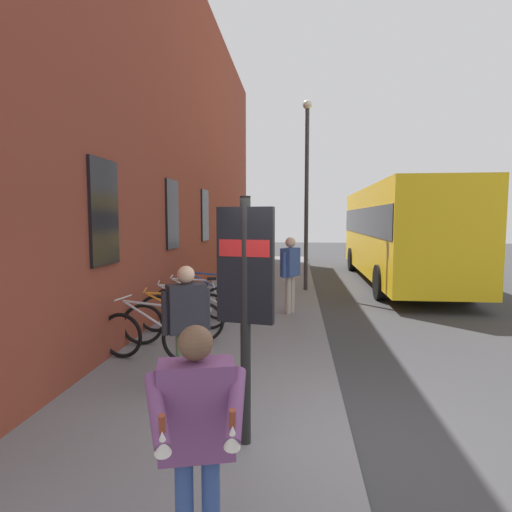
{
  "coord_description": "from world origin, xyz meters",
  "views": [
    {
      "loc": [
        -4.14,
        0.57,
        2.32
      ],
      "look_at": [
        2.86,
        1.25,
        1.68
      ],
      "focal_mm": 29.61,
      "sensor_mm": 36.0,
      "label": 1
    }
  ],
  "objects_px": {
    "bicycle_nearest_sign": "(174,322)",
    "transit_info_sign": "(245,281)",
    "bicycle_leaning_wall": "(195,302)",
    "tourist_with_hotdogs": "(197,425)",
    "pedestrian_by_facade": "(290,267)",
    "bicycle_end_of_row": "(209,295)",
    "city_bus": "(398,229)",
    "pedestrian_near_bus": "(187,317)",
    "pedestrian_crossing_street": "(227,270)",
    "street_lamp": "(307,180)",
    "bicycle_beside_lamp": "(152,336)",
    "bicycle_under_window": "(185,311)"
  },
  "relations": [
    {
      "from": "bicycle_end_of_row",
      "to": "tourist_with_hotdogs",
      "type": "xyz_separation_m",
      "value": [
        -7.33,
        -1.48,
        0.58
      ]
    },
    {
      "from": "bicycle_beside_lamp",
      "to": "bicycle_under_window",
      "type": "bearing_deg",
      "value": -0.95
    },
    {
      "from": "pedestrian_crossing_street",
      "to": "pedestrian_near_bus",
      "type": "bearing_deg",
      "value": -176.4
    },
    {
      "from": "bicycle_beside_lamp",
      "to": "pedestrian_by_facade",
      "type": "xyz_separation_m",
      "value": [
        3.5,
        -2.05,
        0.68
      ]
    },
    {
      "from": "city_bus",
      "to": "pedestrian_by_facade",
      "type": "distance_m",
      "value": 6.92
    },
    {
      "from": "bicycle_nearest_sign",
      "to": "tourist_with_hotdogs",
      "type": "distance_m",
      "value": 4.99
    },
    {
      "from": "bicycle_end_of_row",
      "to": "street_lamp",
      "type": "distance_m",
      "value": 4.94
    },
    {
      "from": "bicycle_beside_lamp",
      "to": "bicycle_end_of_row",
      "type": "xyz_separation_m",
      "value": [
        3.53,
        -0.14,
        0.0
      ]
    },
    {
      "from": "bicycle_leaning_wall",
      "to": "tourist_with_hotdogs",
      "type": "bearing_deg",
      "value": -166.04
    },
    {
      "from": "pedestrian_by_facade",
      "to": "bicycle_leaning_wall",
      "type": "bearing_deg",
      "value": 114.21
    },
    {
      "from": "bicycle_leaning_wall",
      "to": "city_bus",
      "type": "height_order",
      "value": "city_bus"
    },
    {
      "from": "city_bus",
      "to": "pedestrian_near_bus",
      "type": "bearing_deg",
      "value": 154.79
    },
    {
      "from": "transit_info_sign",
      "to": "pedestrian_crossing_street",
      "type": "bearing_deg",
      "value": 11.08
    },
    {
      "from": "bicycle_nearest_sign",
      "to": "bicycle_under_window",
      "type": "distance_m",
      "value": 0.85
    },
    {
      "from": "bicycle_leaning_wall",
      "to": "transit_info_sign",
      "type": "relative_size",
      "value": 0.73
    },
    {
      "from": "pedestrian_near_bus",
      "to": "street_lamp",
      "type": "distance_m",
      "value": 8.41
    },
    {
      "from": "bicycle_leaning_wall",
      "to": "bicycle_beside_lamp",
      "type": "bearing_deg",
      "value": 179.31
    },
    {
      "from": "bicycle_leaning_wall",
      "to": "pedestrian_near_bus",
      "type": "distance_m",
      "value": 3.89
    },
    {
      "from": "city_bus",
      "to": "tourist_with_hotdogs",
      "type": "xyz_separation_m",
      "value": [
        -13.09,
        4.16,
        -0.83
      ]
    },
    {
      "from": "pedestrian_by_facade",
      "to": "pedestrian_near_bus",
      "type": "height_order",
      "value": "pedestrian_by_facade"
    },
    {
      "from": "bicycle_beside_lamp",
      "to": "transit_info_sign",
      "type": "bearing_deg",
      "value": -142.43
    },
    {
      "from": "transit_info_sign",
      "to": "pedestrian_crossing_street",
      "type": "distance_m",
      "value": 6.14
    },
    {
      "from": "bicycle_nearest_sign",
      "to": "pedestrian_by_facade",
      "type": "height_order",
      "value": "pedestrian_by_facade"
    },
    {
      "from": "pedestrian_near_bus",
      "to": "tourist_with_hotdogs",
      "type": "distance_m",
      "value": 2.74
    },
    {
      "from": "bicycle_nearest_sign",
      "to": "bicycle_leaning_wall",
      "type": "bearing_deg",
      "value": 1.46
    },
    {
      "from": "pedestrian_near_bus",
      "to": "tourist_with_hotdogs",
      "type": "relative_size",
      "value": 1.03
    },
    {
      "from": "bicycle_end_of_row",
      "to": "bicycle_under_window",
      "type": "bearing_deg",
      "value": 176.26
    },
    {
      "from": "bicycle_under_window",
      "to": "pedestrian_by_facade",
      "type": "height_order",
      "value": "pedestrian_by_facade"
    },
    {
      "from": "bicycle_end_of_row",
      "to": "city_bus",
      "type": "relative_size",
      "value": 0.17
    },
    {
      "from": "bicycle_nearest_sign",
      "to": "pedestrian_by_facade",
      "type": "distance_m",
      "value": 3.33
    },
    {
      "from": "city_bus",
      "to": "street_lamp",
      "type": "relative_size",
      "value": 1.85
    },
    {
      "from": "bicycle_under_window",
      "to": "transit_info_sign",
      "type": "xyz_separation_m",
      "value": [
        -4.0,
        -1.69,
        1.21
      ]
    },
    {
      "from": "bicycle_leaning_wall",
      "to": "bicycle_end_of_row",
      "type": "distance_m",
      "value": 0.95
    },
    {
      "from": "street_lamp",
      "to": "bicycle_nearest_sign",
      "type": "bearing_deg",
      "value": 157.63
    },
    {
      "from": "bicycle_under_window",
      "to": "pedestrian_crossing_street",
      "type": "bearing_deg",
      "value": -14.51
    },
    {
      "from": "bicycle_leaning_wall",
      "to": "street_lamp",
      "type": "height_order",
      "value": "street_lamp"
    },
    {
      "from": "bicycle_nearest_sign",
      "to": "transit_info_sign",
      "type": "xyz_separation_m",
      "value": [
        -3.14,
        -1.65,
        1.21
      ]
    },
    {
      "from": "bicycle_beside_lamp",
      "to": "transit_info_sign",
      "type": "height_order",
      "value": "transit_info_sign"
    },
    {
      "from": "pedestrian_crossing_street",
      "to": "tourist_with_hotdogs",
      "type": "height_order",
      "value": "same"
    },
    {
      "from": "pedestrian_crossing_street",
      "to": "street_lamp",
      "type": "distance_m",
      "value": 4.27
    },
    {
      "from": "bicycle_leaning_wall",
      "to": "street_lamp",
      "type": "distance_m",
      "value": 5.65
    },
    {
      "from": "pedestrian_by_facade",
      "to": "bicycle_under_window",
      "type": "bearing_deg",
      "value": 130.66
    },
    {
      "from": "bicycle_under_window",
      "to": "pedestrian_by_facade",
      "type": "bearing_deg",
      "value": -49.34
    },
    {
      "from": "bicycle_under_window",
      "to": "pedestrian_by_facade",
      "type": "relative_size",
      "value": 0.98
    },
    {
      "from": "bicycle_leaning_wall",
      "to": "tourist_with_hotdogs",
      "type": "height_order",
      "value": "tourist_with_hotdogs"
    },
    {
      "from": "bicycle_end_of_row",
      "to": "pedestrian_near_bus",
      "type": "distance_m",
      "value": 4.79
    },
    {
      "from": "pedestrian_by_facade",
      "to": "pedestrian_near_bus",
      "type": "relative_size",
      "value": 1.09
    },
    {
      "from": "bicycle_beside_lamp",
      "to": "bicycle_nearest_sign",
      "type": "relative_size",
      "value": 1.02
    },
    {
      "from": "bicycle_nearest_sign",
      "to": "pedestrian_by_facade",
      "type": "xyz_separation_m",
      "value": [
        2.59,
        -1.98,
        0.68
      ]
    },
    {
      "from": "bicycle_nearest_sign",
      "to": "pedestrian_crossing_street",
      "type": "height_order",
      "value": "pedestrian_crossing_street"
    }
  ]
}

